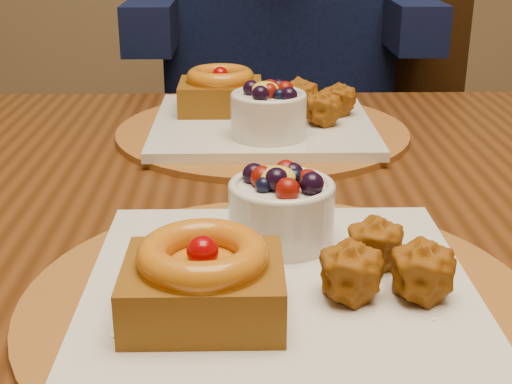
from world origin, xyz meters
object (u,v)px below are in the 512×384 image
dining_table (268,264)px  chair_far (349,198)px  place_setting_far (260,117)px  place_setting_near (276,276)px

dining_table → chair_far: size_ratio=1.81×
dining_table → place_setting_far: 0.24m
chair_far → place_setting_far: bearing=-101.7°
dining_table → chair_far: 0.71m
dining_table → place_setting_near: size_ratio=4.21×
dining_table → chair_far: (0.19, 0.65, -0.19)m
place_setting_near → place_setting_far: (-0.00, 0.43, 0.00)m
place_setting_far → chair_far: size_ratio=0.43×
dining_table → place_setting_near: 0.24m
place_setting_near → chair_far: bearing=77.6°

